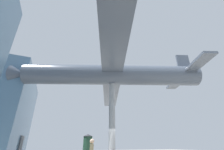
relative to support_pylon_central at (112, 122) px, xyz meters
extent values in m
cube|color=#51565B|center=(8.01, 6.78, -1.86)|extent=(1.80, 0.12, 2.30)
cylinder|color=#999EA3|center=(0.00, 0.00, 0.00)|extent=(0.48, 0.48, 6.02)
cylinder|color=#4C5666|center=(0.00, 0.00, 3.85)|extent=(6.45, 14.33, 1.68)
cube|color=#4C5666|center=(0.00, 0.00, 3.85)|extent=(20.96, 8.77, 0.18)
cube|color=#4C5666|center=(-2.14, -6.06, 3.98)|extent=(6.86, 3.25, 0.18)
cube|color=#4C5666|center=(-2.14, -6.06, 4.97)|extent=(0.54, 1.10, 1.90)
cone|color=#4C5666|center=(2.62, 7.43, 3.85)|extent=(1.73, 1.56, 1.43)
sphere|color=black|center=(2.88, 8.14, 3.85)|extent=(0.44, 0.44, 0.44)
cube|color=#998C66|center=(-0.98, 1.69, -1.82)|extent=(0.44, 0.32, 0.66)
sphere|color=beige|center=(-0.98, 1.69, -1.35)|extent=(0.27, 0.27, 0.27)
cylinder|color=#234733|center=(4.53, 0.73, -1.92)|extent=(0.82, 0.82, 2.19)
cone|color=#2D2D33|center=(4.53, 0.73, -0.72)|extent=(0.94, 0.94, 0.21)
camera|label=1|loc=(-10.79, 4.14, -1.57)|focal=24.00mm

